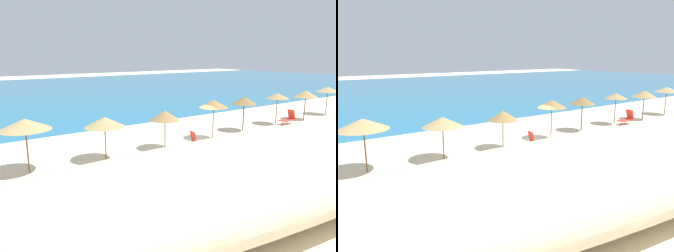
{
  "view_description": "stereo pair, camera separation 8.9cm",
  "coord_description": "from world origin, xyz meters",
  "views": [
    {
      "loc": [
        -14.2,
        -16.19,
        6.02
      ],
      "look_at": [
        -2.03,
        0.67,
        1.4
      ],
      "focal_mm": 34.96,
      "sensor_mm": 36.0,
      "label": 1
    },
    {
      "loc": [
        -14.13,
        -16.24,
        6.02
      ],
      "look_at": [
        -2.03,
        0.67,
        1.4
      ],
      "focal_mm": 34.96,
      "sensor_mm": 36.0,
      "label": 2
    }
  ],
  "objects": [
    {
      "name": "dune_ridge",
      "position": [
        -1.83,
        -8.82,
        1.45
      ],
      "size": [
        36.85,
        9.78,
        2.9
      ],
      "primitive_type": "ellipsoid",
      "rotation": [
        0.0,
        0.0,
        -0.09
      ],
      "color": "beige",
      "rests_on": "ground_plane"
    },
    {
      "name": "beach_umbrella_7",
      "position": [
        9.78,
        0.94,
        2.45
      ],
      "size": [
        1.95,
        1.95,
        2.69
      ],
      "color": "brown",
      "rests_on": "ground_plane"
    },
    {
      "name": "beach_umbrella_2",
      "position": [
        -10.65,
        1.01,
        2.54
      ],
      "size": [
        2.58,
        2.58,
        2.83
      ],
      "color": "brown",
      "rests_on": "ground_plane"
    },
    {
      "name": "lounge_chair_1",
      "position": [
        -1.58,
        -0.84,
        0.51
      ],
      "size": [
        1.52,
        0.81,
        1.23
      ],
      "rotation": [
        0.0,
        0.0,
        1.41
      ],
      "color": "red",
      "rests_on": "ground_plane"
    },
    {
      "name": "ground_plane",
      "position": [
        0.0,
        0.0,
        0.0
      ],
      "size": [
        160.0,
        160.0,
        0.0
      ],
      "primitive_type": "plane",
      "color": "beige"
    },
    {
      "name": "beach_umbrella_4",
      "position": [
        -2.42,
        0.45,
        2.17
      ],
      "size": [
        1.96,
        1.96,
        2.49
      ],
      "color": "brown",
      "rests_on": "ground_plane"
    },
    {
      "name": "beach_umbrella_9",
      "position": [
        17.79,
        0.86,
        2.51
      ],
      "size": [
        2.23,
        2.23,
        2.78
      ],
      "color": "brown",
      "rests_on": "ground_plane"
    },
    {
      "name": "beach_umbrella_3",
      "position": [
        -6.53,
        0.57,
        2.23
      ],
      "size": [
        2.31,
        2.31,
        2.52
      ],
      "color": "brown",
      "rests_on": "ground_plane"
    },
    {
      "name": "beach_umbrella_5",
      "position": [
        1.81,
        0.46,
        2.54
      ],
      "size": [
        2.08,
        2.08,
        2.82
      ],
      "color": "brown",
      "rests_on": "ground_plane"
    },
    {
      "name": "sea_water",
      "position": [
        0.0,
        37.52,
        0.0
      ],
      "size": [
        160.0,
        59.29,
        0.01
      ],
      "primitive_type": "cube",
      "color": "#1E6B93",
      "rests_on": "ground_plane"
    },
    {
      "name": "beach_umbrella_8",
      "position": [
        13.62,
        0.66,
        2.38
      ],
      "size": [
        2.18,
        2.18,
        2.7
      ],
      "color": "brown",
      "rests_on": "ground_plane"
    },
    {
      "name": "beach_umbrella_6",
      "position": [
        5.52,
        0.92,
        2.42
      ],
      "size": [
        1.96,
        1.96,
        2.72
      ],
      "color": "brown",
      "rests_on": "ground_plane"
    },
    {
      "name": "lounge_chair_3",
      "position": [
        10.59,
        0.29,
        0.53
      ],
      "size": [
        1.55,
        0.69,
        1.25
      ],
      "rotation": [
        0.0,
        0.0,
        1.56
      ],
      "color": "red",
      "rests_on": "ground_plane"
    }
  ]
}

